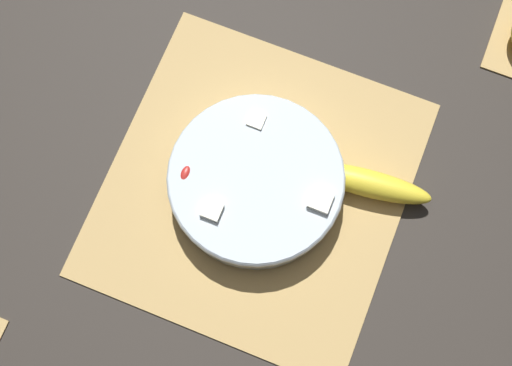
{
  "coord_description": "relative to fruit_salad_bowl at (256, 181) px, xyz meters",
  "views": [
    {
      "loc": [
        -0.24,
        -0.09,
        0.96
      ],
      "look_at": [
        0.0,
        0.0,
        0.03
      ],
      "focal_mm": 50.0,
      "sensor_mm": 36.0,
      "label": 1
    }
  ],
  "objects": [
    {
      "name": "fruit_salad_bowl",
      "position": [
        0.0,
        0.0,
        0.0
      ],
      "size": [
        0.24,
        0.24,
        0.06
      ],
      "color": "silver",
      "rests_on": "bamboo_mat_center"
    },
    {
      "name": "whole_banana",
      "position": [
        0.06,
        -0.14,
        -0.01
      ],
      "size": [
        0.06,
        0.19,
        0.04
      ],
      "color": "yellow",
      "rests_on": "bamboo_mat_center"
    },
    {
      "name": "ground_plane",
      "position": [
        -0.0,
        -0.0,
        -0.04
      ],
      "size": [
        6.0,
        6.0,
        0.0
      ],
      "primitive_type": "plane",
      "color": "#2D2823"
    },
    {
      "name": "bamboo_mat_center",
      "position": [
        -0.0,
        -0.0,
        -0.03
      ],
      "size": [
        0.42,
        0.4,
        0.01
      ],
      "color": "tan",
      "rests_on": "ground_plane"
    }
  ]
}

